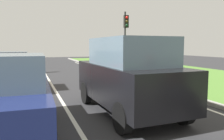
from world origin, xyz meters
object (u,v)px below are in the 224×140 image
Objects in this scene: car_sedan_left_lane at (8,97)px; car_suv_ahead at (128,75)px; car_hatchback_far at (11,71)px; traffic_light_near_right at (126,32)px.

car_suv_ahead is at bearing 15.67° from car_sedan_left_lane.
car_sedan_left_lane is (-3.27, -0.80, -0.25)m from car_suv_ahead.
car_sedan_left_lane is at bearing -85.74° from car_hatchback_far.
car_suv_ahead is 1.22× the size of car_hatchback_far.
traffic_light_near_right reaches higher than car_sedan_left_lane.
traffic_light_near_right reaches higher than car_suv_ahead.
car_sedan_left_lane is 6.05m from car_hatchback_far.
car_suv_ahead is 1.05× the size of car_sedan_left_lane.
traffic_light_near_right is (7.22, 10.11, 2.13)m from car_sedan_left_lane.
car_suv_ahead is at bearing -112.99° from traffic_light_near_right.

